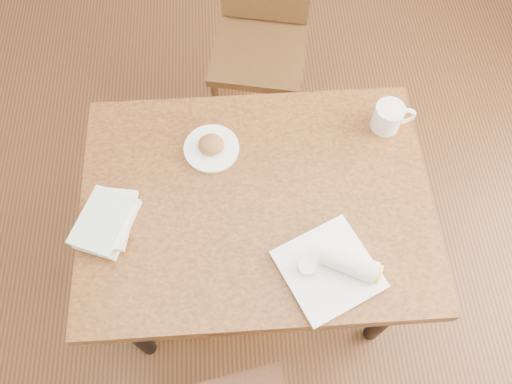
{
  "coord_description": "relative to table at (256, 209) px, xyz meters",
  "views": [
    {
      "loc": [
        -0.05,
        -0.71,
        2.23
      ],
      "look_at": [
        0.0,
        0.0,
        0.8
      ],
      "focal_mm": 35.0,
      "sensor_mm": 36.0,
      "label": 1
    }
  ],
  "objects": [
    {
      "name": "ground",
      "position": [
        0.0,
        0.0,
        -0.67
      ],
      "size": [
        4.0,
        5.0,
        0.01
      ],
      "primitive_type": "cube",
      "color": "#472814",
      "rests_on": "ground"
    },
    {
      "name": "table",
      "position": [
        0.0,
        0.0,
        0.0
      ],
      "size": [
        1.16,
        0.85,
        0.75
      ],
      "color": "brown",
      "rests_on": "ground"
    },
    {
      "name": "chair_far",
      "position": [
        0.09,
        0.96,
        -0.12
      ],
      "size": [
        0.5,
        0.5,
        0.95
      ],
      "color": "#422C12",
      "rests_on": "ground"
    },
    {
      "name": "plate_scone",
      "position": [
        -0.14,
        0.2,
        0.1
      ],
      "size": [
        0.19,
        0.19,
        0.06
      ],
      "color": "white",
      "rests_on": "table"
    },
    {
      "name": "coffee_mug",
      "position": [
        0.48,
        0.26,
        0.14
      ],
      "size": [
        0.15,
        0.1,
        0.1
      ],
      "color": "white",
      "rests_on": "table"
    },
    {
      "name": "plate_burrito",
      "position": [
        0.22,
        -0.26,
        0.11
      ],
      "size": [
        0.36,
        0.36,
        0.09
      ],
      "color": "white",
      "rests_on": "table"
    },
    {
      "name": "book_stack",
      "position": [
        -0.48,
        -0.06,
        0.11
      ],
      "size": [
        0.22,
        0.25,
        0.06
      ],
      "color": "white",
      "rests_on": "table"
    }
  ]
}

